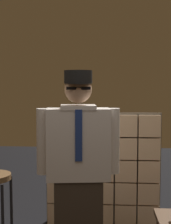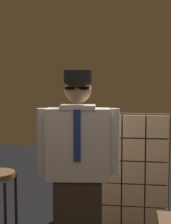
# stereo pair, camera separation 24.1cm
# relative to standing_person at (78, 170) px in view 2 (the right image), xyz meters

# --- Properties ---
(glass_block_wall) EXTENTS (1.32, 0.10, 1.32)m
(glass_block_wall) POSITION_rel_standing_person_xyz_m (0.20, 1.03, -0.27)
(glass_block_wall) COLOR #E0B78C
(glass_block_wall) RESTS_ON ground
(standing_person) EXTENTS (0.70, 0.32, 1.74)m
(standing_person) POSITION_rel_standing_person_xyz_m (0.00, 0.00, 0.00)
(standing_person) COLOR #382D23
(standing_person) RESTS_ON ground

